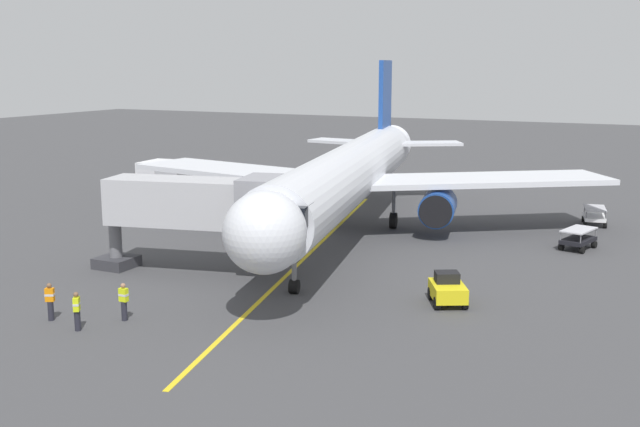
% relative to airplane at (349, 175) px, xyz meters
% --- Properties ---
extents(ground_plane, '(220.00, 220.00, 0.00)m').
position_rel_airplane_xyz_m(ground_plane, '(1.41, 0.67, -4.00)').
color(ground_plane, '#424244').
extents(apron_lead_in_line, '(8.70, 39.14, 0.01)m').
position_rel_airplane_xyz_m(apron_lead_in_line, '(-0.06, 6.27, -4.00)').
color(apron_lead_in_line, yellow).
rests_on(apron_lead_in_line, ground).
extents(airplane, '(34.02, 40.03, 11.50)m').
position_rel_airplane_xyz_m(airplane, '(0.00, 0.00, 0.00)').
color(airplane, silver).
rests_on(airplane, ground).
extents(jet_bridge, '(11.50, 5.04, 5.40)m').
position_rel_airplane_xyz_m(jet_bridge, '(2.86, 12.16, -0.24)').
color(jet_bridge, '#B7B7BC').
rests_on(jet_bridge, ground).
extents(ground_crew_marshaller, '(0.42, 0.47, 1.71)m').
position_rel_airplane_xyz_m(ground_crew_marshaller, '(2.90, 22.32, -3.12)').
color(ground_crew_marshaller, '#23232D').
rests_on(ground_crew_marshaller, ground).
extents(ground_crew_wing_walker, '(0.40, 0.26, 1.71)m').
position_rel_airplane_xyz_m(ground_crew_wing_walker, '(1.98, 20.39, -3.12)').
color(ground_crew_wing_walker, '#23232D').
rests_on(ground_crew_wing_walker, ground).
extents(ground_crew_loader, '(0.47, 0.40, 1.71)m').
position_rel_airplane_xyz_m(ground_crew_loader, '(4.92, 21.80, -3.12)').
color(ground_crew_loader, '#23232D').
rests_on(ground_crew_loader, ground).
extents(box_truck_near_nose, '(2.27, 4.73, 2.62)m').
position_rel_airplane_xyz_m(box_truck_near_nose, '(23.10, -9.20, -2.62)').
color(box_truck_near_nose, black).
rests_on(box_truck_near_nose, ground).
extents(tug_portside, '(2.39, 2.73, 1.50)m').
position_rel_airplane_xyz_m(tug_portside, '(-10.27, 11.87, -3.30)').
color(tug_portside, yellow).
rests_on(tug_portside, ground).
extents(baggage_cart_starboard_side, '(2.10, 2.87, 1.27)m').
position_rel_airplane_xyz_m(baggage_cart_starboard_side, '(-14.35, -2.32, -3.35)').
color(baggage_cart_starboard_side, black).
rests_on(baggage_cart_starboard_side, ground).
extents(baggage_cart_rear_apron, '(1.94, 2.81, 1.27)m').
position_rel_airplane_xyz_m(baggage_cart_rear_apron, '(-14.40, -10.36, -3.35)').
color(baggage_cart_rear_apron, white).
rests_on(baggage_cart_rear_apron, ground).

